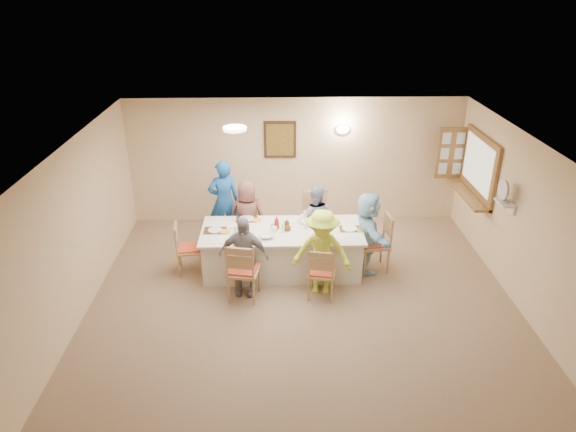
{
  "coord_description": "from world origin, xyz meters",
  "views": [
    {
      "loc": [
        -0.4,
        -6.06,
        4.58
      ],
      "look_at": [
        -0.2,
        1.4,
        1.05
      ],
      "focal_mm": 32.0,
      "sensor_mm": 36.0,
      "label": 1
    }
  ],
  "objects_px": {
    "dining_table": "(282,250)",
    "serving_hatch": "(479,167)",
    "chair_front_right": "(322,271)",
    "diner_back_right": "(315,219)",
    "chair_right_end": "(374,242)",
    "chair_front_left": "(244,269)",
    "chair_back_right": "(314,222)",
    "chair_left_end": "(189,248)",
    "diner_front_right": "(322,253)",
    "diner_front_left": "(244,256)",
    "diner_back_left": "(248,217)",
    "caregiver": "(224,201)",
    "condiment_ketchup": "(277,222)",
    "chair_back_left": "(248,225)",
    "desk_fan": "(505,194)",
    "diner_right_end": "(367,232)"
  },
  "relations": [
    {
      "from": "dining_table",
      "to": "serving_hatch",
      "type": "bearing_deg",
      "value": 14.71
    },
    {
      "from": "diner_back_right",
      "to": "diner_front_left",
      "type": "distance_m",
      "value": 1.81
    },
    {
      "from": "chair_front_left",
      "to": "diner_back_right",
      "type": "height_order",
      "value": "diner_back_right"
    },
    {
      "from": "chair_left_end",
      "to": "diner_front_right",
      "type": "distance_m",
      "value": 2.27
    },
    {
      "from": "chair_back_right",
      "to": "chair_right_end",
      "type": "relative_size",
      "value": 1.02
    },
    {
      "from": "chair_back_left",
      "to": "diner_front_left",
      "type": "relative_size",
      "value": 0.7
    },
    {
      "from": "chair_back_left",
      "to": "chair_left_end",
      "type": "distance_m",
      "value": 1.24
    },
    {
      "from": "caregiver",
      "to": "chair_front_left",
      "type": "bearing_deg",
      "value": 89.75
    },
    {
      "from": "chair_front_right",
      "to": "chair_right_end",
      "type": "height_order",
      "value": "chair_right_end"
    },
    {
      "from": "serving_hatch",
      "to": "dining_table",
      "type": "height_order",
      "value": "serving_hatch"
    },
    {
      "from": "chair_left_end",
      "to": "diner_right_end",
      "type": "relative_size",
      "value": 0.64
    },
    {
      "from": "diner_front_left",
      "to": "chair_back_left",
      "type": "bearing_deg",
      "value": 98.28
    },
    {
      "from": "chair_left_end",
      "to": "diner_right_end",
      "type": "bearing_deg",
      "value": -97.47
    },
    {
      "from": "diner_back_right",
      "to": "chair_front_left",
      "type": "bearing_deg",
      "value": 59.11
    },
    {
      "from": "dining_table",
      "to": "caregiver",
      "type": "distance_m",
      "value": 1.61
    },
    {
      "from": "chair_back_right",
      "to": "caregiver",
      "type": "height_order",
      "value": "caregiver"
    },
    {
      "from": "caregiver",
      "to": "condiment_ketchup",
      "type": "xyz_separation_m",
      "value": [
        0.96,
        -1.1,
        0.08
      ]
    },
    {
      "from": "chair_left_end",
      "to": "diner_back_left",
      "type": "distance_m",
      "value": 1.19
    },
    {
      "from": "caregiver",
      "to": "condiment_ketchup",
      "type": "distance_m",
      "value": 1.47
    },
    {
      "from": "diner_front_right",
      "to": "diner_front_left",
      "type": "bearing_deg",
      "value": -168.88
    },
    {
      "from": "diner_front_right",
      "to": "diner_back_left",
      "type": "bearing_deg",
      "value": 142.55
    },
    {
      "from": "desk_fan",
      "to": "diner_back_right",
      "type": "relative_size",
      "value": 0.24
    },
    {
      "from": "desk_fan",
      "to": "condiment_ketchup",
      "type": "bearing_deg",
      "value": 172.18
    },
    {
      "from": "chair_front_right",
      "to": "chair_left_end",
      "type": "distance_m",
      "value": 2.29
    },
    {
      "from": "chair_front_right",
      "to": "diner_back_left",
      "type": "relative_size",
      "value": 0.65
    },
    {
      "from": "chair_left_end",
      "to": "diner_front_left",
      "type": "distance_m",
      "value": 1.19
    },
    {
      "from": "chair_front_right",
      "to": "diner_back_left",
      "type": "height_order",
      "value": "diner_back_left"
    },
    {
      "from": "chair_front_right",
      "to": "diner_back_right",
      "type": "distance_m",
      "value": 1.49
    },
    {
      "from": "chair_front_left",
      "to": "caregiver",
      "type": "distance_m",
      "value": 2.02
    },
    {
      "from": "diner_back_right",
      "to": "caregiver",
      "type": "relative_size",
      "value": 0.8
    },
    {
      "from": "diner_back_left",
      "to": "dining_table",
      "type": "bearing_deg",
      "value": 142.73
    },
    {
      "from": "chair_back_right",
      "to": "condiment_ketchup",
      "type": "relative_size",
      "value": 4.52
    },
    {
      "from": "chair_right_end",
      "to": "chair_front_left",
      "type": "bearing_deg",
      "value": -75.01
    },
    {
      "from": "diner_front_left",
      "to": "condiment_ketchup",
      "type": "xyz_separation_m",
      "value": [
        0.51,
        0.73,
        0.21
      ]
    },
    {
      "from": "serving_hatch",
      "to": "chair_right_end",
      "type": "xyz_separation_m",
      "value": [
        -1.96,
        -0.92,
        -1.0
      ]
    },
    {
      "from": "diner_front_right",
      "to": "condiment_ketchup",
      "type": "height_order",
      "value": "diner_front_right"
    },
    {
      "from": "serving_hatch",
      "to": "chair_front_right",
      "type": "height_order",
      "value": "serving_hatch"
    },
    {
      "from": "serving_hatch",
      "to": "diner_back_left",
      "type": "bearing_deg",
      "value": -176.64
    },
    {
      "from": "chair_front_left",
      "to": "chair_back_right",
      "type": "bearing_deg",
      "value": -116.4
    },
    {
      "from": "diner_back_right",
      "to": "caregiver",
      "type": "distance_m",
      "value": 1.72
    },
    {
      "from": "chair_back_right",
      "to": "diner_back_right",
      "type": "bearing_deg",
      "value": -86.59
    },
    {
      "from": "chair_back_left",
      "to": "diner_front_right",
      "type": "xyz_separation_m",
      "value": [
        1.2,
        -1.48,
        0.25
      ]
    },
    {
      "from": "chair_right_end",
      "to": "condiment_ketchup",
      "type": "bearing_deg",
      "value": -97.16
    },
    {
      "from": "desk_fan",
      "to": "chair_front_left",
      "type": "bearing_deg",
      "value": -174.7
    },
    {
      "from": "serving_hatch",
      "to": "chair_front_left",
      "type": "relative_size",
      "value": 1.51
    },
    {
      "from": "chair_back_right",
      "to": "diner_right_end",
      "type": "distance_m",
      "value": 1.16
    },
    {
      "from": "condiment_ketchup",
      "to": "chair_right_end",
      "type": "bearing_deg",
      "value": -1.73
    },
    {
      "from": "desk_fan",
      "to": "caregiver",
      "type": "xyz_separation_m",
      "value": [
        -4.45,
        1.58,
        -0.76
      ]
    },
    {
      "from": "chair_back_right",
      "to": "chair_left_end",
      "type": "bearing_deg",
      "value": -156.18
    },
    {
      "from": "dining_table",
      "to": "chair_right_end",
      "type": "relative_size",
      "value": 2.65
    }
  ]
}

